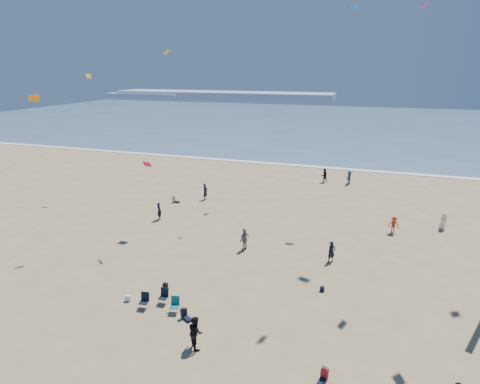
% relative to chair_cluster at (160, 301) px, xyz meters
% --- Properties ---
extents(ocean, '(220.00, 100.00, 0.06)m').
position_rel_chair_cluster_xyz_m(ocean, '(2.75, 88.23, -0.47)').
color(ocean, '#476B84').
rests_on(ocean, ground).
extents(surf_line, '(220.00, 1.20, 0.08)m').
position_rel_chair_cluster_xyz_m(surf_line, '(2.75, 38.23, -0.46)').
color(surf_line, white).
rests_on(surf_line, ground).
extents(headland_far, '(110.00, 20.00, 3.20)m').
position_rel_chair_cluster_xyz_m(headland_far, '(-57.25, 163.23, 1.10)').
color(headland_far, '#7A8EA8').
rests_on(headland_far, ground).
extents(headland_near, '(40.00, 14.00, 2.00)m').
position_rel_chair_cluster_xyz_m(headland_near, '(-97.25, 158.23, 0.50)').
color(headland_near, '#7A8EA8').
rests_on(headland_near, ground).
extents(standing_flyers, '(31.23, 44.47, 1.91)m').
position_rel_chair_cluster_xyz_m(standing_flyers, '(8.51, 8.41, 0.39)').
color(standing_flyers, black).
rests_on(standing_flyers, ground).
extents(seated_group, '(19.25, 32.86, 0.84)m').
position_rel_chair_cluster_xyz_m(seated_group, '(3.09, -2.25, -0.08)').
color(seated_group, silver).
rests_on(seated_group, ground).
extents(chair_cluster, '(2.70, 1.45, 1.00)m').
position_rel_chair_cluster_xyz_m(chair_cluster, '(0.00, 0.00, 0.00)').
color(chair_cluster, black).
rests_on(chair_cluster, ground).
extents(white_tote, '(0.35, 0.20, 0.40)m').
position_rel_chair_cluster_xyz_m(white_tote, '(-2.37, 0.05, -0.30)').
color(white_tote, silver).
rests_on(white_tote, ground).
extents(black_backpack, '(0.30, 0.22, 0.38)m').
position_rel_chair_cluster_xyz_m(black_backpack, '(-0.82, 2.08, -0.31)').
color(black_backpack, black).
rests_on(black_backpack, ground).
extents(navy_bag, '(0.28, 0.18, 0.34)m').
position_rel_chair_cluster_xyz_m(navy_bag, '(9.29, 4.96, -0.33)').
color(navy_bag, black).
rests_on(navy_bag, ground).
extents(kites_aloft, '(47.45, 34.20, 25.05)m').
position_rel_chair_cluster_xyz_m(kites_aloft, '(13.16, 5.69, 13.00)').
color(kites_aloft, white).
rests_on(kites_aloft, ground).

